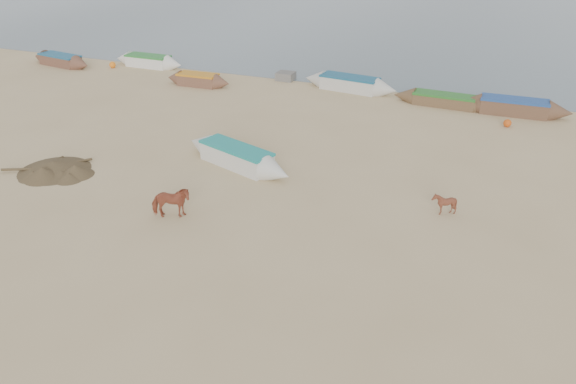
% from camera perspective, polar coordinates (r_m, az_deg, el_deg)
% --- Properties ---
extents(ground, '(140.00, 140.00, 0.00)m').
position_cam_1_polar(ground, '(19.36, -4.45, -7.65)').
color(ground, tan).
rests_on(ground, ground).
extents(cow_adult, '(1.72, 1.29, 1.32)m').
position_cam_1_polar(cow_adult, '(22.40, -11.83, -1.06)').
color(cow_adult, '#9C4B33').
rests_on(cow_adult, ground).
extents(calf_front, '(0.99, 0.92, 0.93)m').
position_cam_1_polar(calf_front, '(23.12, 15.58, -1.14)').
color(calf_front, brown).
rests_on(calf_front, ground).
extents(near_canoe, '(6.60, 3.34, 0.97)m').
position_cam_1_polar(near_canoe, '(26.59, -5.26, 3.64)').
color(near_canoe, silver).
rests_on(near_canoe, ground).
extents(debris_pile, '(4.10, 4.10, 0.46)m').
position_cam_1_polar(debris_pile, '(28.25, -22.69, 2.45)').
color(debris_pile, brown).
rests_on(debris_pile, ground).
extents(waterline_canoes, '(59.58, 4.52, 0.96)m').
position_cam_1_polar(waterline_canoes, '(36.97, 10.03, 10.03)').
color(waterline_canoes, brown).
rests_on(waterline_canoes, ground).
extents(beach_clutter, '(42.03, 4.96, 0.64)m').
position_cam_1_polar(beach_clutter, '(36.24, 15.36, 8.91)').
color(beach_clutter, '#2F672E').
rests_on(beach_clutter, ground).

